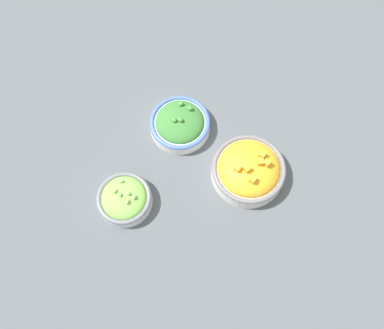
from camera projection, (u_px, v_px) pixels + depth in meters
The scene contains 4 objects.
ground_plane at pixel (192, 169), 1.06m from camera, with size 3.00×3.00×0.00m, color #4C5156.
bowl_broccoli at pixel (182, 123), 1.08m from camera, with size 0.15×0.15×0.07m.
bowl_squash at pixel (249, 170), 1.03m from camera, with size 0.18×0.18×0.08m.
bowl_lettuce at pixel (124, 199), 1.01m from camera, with size 0.13×0.13×0.06m.
Camera 1 is at (-0.10, -0.37, 0.99)m, focal length 40.00 mm.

